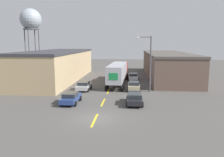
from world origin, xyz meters
name	(u,v)px	position (x,y,z in m)	size (l,w,h in m)	color
ground_plane	(96,118)	(0.00, 0.00, 0.00)	(160.00, 160.00, 0.00)	#4C4947
road_centerline	(103,102)	(0.00, 5.86, 0.00)	(0.20, 16.45, 0.01)	yellow
warehouse_left	(57,65)	(-11.35, 22.30, 2.92)	(8.91, 27.88, 5.84)	tan
warehouse_right	(166,65)	(11.06, 27.41, 2.65)	(8.33, 28.71, 5.30)	brown
semi_truck	(119,71)	(1.19, 18.70, 2.27)	(3.42, 14.48, 3.74)	#B21919
parked_car_left_near	(71,97)	(-3.91, 5.15, 0.72)	(2.00, 4.19, 1.36)	navy
parked_car_right_mid	(134,85)	(3.91, 13.52, 0.72)	(2.00, 4.19, 1.36)	tan
parked_car_right_near	(135,98)	(3.91, 5.39, 0.72)	(2.00, 4.19, 1.36)	black
parked_car_right_far	(133,76)	(3.91, 23.10, 0.72)	(2.00, 4.19, 1.36)	silver
parked_car_left_far	(84,86)	(-3.91, 12.73, 0.72)	(2.00, 4.19, 1.36)	#B2B2B7
water_tower	(31,20)	(-25.84, 42.69, 13.97)	(6.14, 6.14, 17.24)	#47474C
street_lamp	(149,60)	(6.07, 12.48, 4.80)	(2.32, 0.32, 8.34)	#4C4C51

